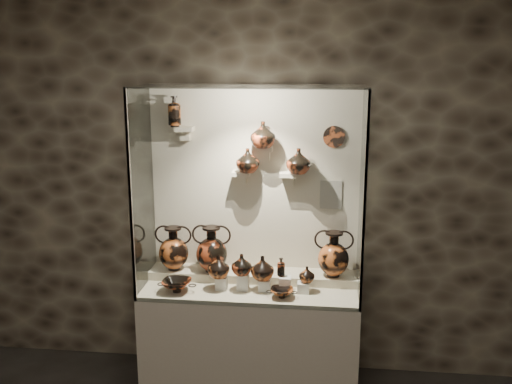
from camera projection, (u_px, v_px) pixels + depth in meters
wall_back at (255, 184)px, 4.64m from camera, size 5.00×0.02×3.20m
plinth at (250, 337)px, 4.60m from camera, size 1.70×0.60×0.80m
front_tier at (250, 289)px, 4.51m from camera, size 1.68×0.58×0.03m
rear_tier at (253, 277)px, 4.67m from camera, size 1.70×0.25×0.10m
back_panel at (255, 184)px, 4.64m from camera, size 1.70×0.03×1.60m
glass_front at (245, 202)px, 4.04m from camera, size 1.70×0.01×1.60m
glass_left at (142, 190)px, 4.42m from camera, size 0.01×0.60×1.60m
glass_right at (363, 196)px, 4.24m from camera, size 0.01×0.60×1.60m
glass_top at (250, 86)px, 4.15m from camera, size 1.70×0.60×0.01m
frame_post_left at (131, 199)px, 4.14m from camera, size 0.02×0.02×1.60m
frame_post_right at (365, 205)px, 3.96m from camera, size 0.02×0.02×1.60m
pedestal_a at (222, 283)px, 4.47m from camera, size 0.09×0.09×0.10m
pedestal_b at (243, 282)px, 4.45m from camera, size 0.09×0.09×0.13m
pedestal_c at (265, 285)px, 4.43m from camera, size 0.09×0.09×0.09m
pedestal_d at (285, 284)px, 4.41m from camera, size 0.09×0.09×0.12m
pedestal_e at (303, 287)px, 4.40m from camera, size 0.09×0.09×0.08m
bracket_ul at (185, 129)px, 4.52m from camera, size 0.14×0.12×0.04m
bracket_ca at (241, 173)px, 4.55m from camera, size 0.14×0.12×0.04m
bracket_cb at (266, 149)px, 4.48m from camera, size 0.10×0.12×0.04m
bracket_cc at (289, 174)px, 4.51m from camera, size 0.14×0.12×0.04m
amphora_left at (174, 248)px, 4.66m from camera, size 0.34×0.34×0.36m
amphora_mid at (212, 249)px, 4.62m from camera, size 0.39×0.39×0.38m
amphora_right at (334, 254)px, 4.51m from camera, size 0.36×0.36×0.37m
jug_a at (219, 266)px, 4.43m from camera, size 0.18×0.18×0.18m
jug_b at (242, 264)px, 4.40m from camera, size 0.17×0.17×0.17m
jug_c at (262, 268)px, 4.41m from camera, size 0.22×0.22×0.19m
jug_e at (307, 274)px, 4.39m from camera, size 0.15×0.15×0.13m
lekythos_small at (281, 266)px, 4.40m from camera, size 0.10×0.10×0.17m
kylix_left at (177, 285)px, 4.41m from camera, size 0.36×0.33×0.12m
kylix_right at (282, 292)px, 4.31m from camera, size 0.23×0.20×0.09m
lekythos_tall at (174, 109)px, 4.47m from camera, size 0.14×0.14×0.27m
ovoid_vase_a at (248, 160)px, 4.48m from camera, size 0.24×0.24×0.19m
ovoid_vase_b at (263, 135)px, 4.41m from camera, size 0.23×0.23×0.20m
ovoid_vase_c at (299, 161)px, 4.43m from camera, size 0.24×0.24×0.20m
wall_plate at (334, 137)px, 4.45m from camera, size 0.17×0.02×0.17m
info_placard at (331, 195)px, 4.56m from camera, size 0.17×0.01×0.23m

